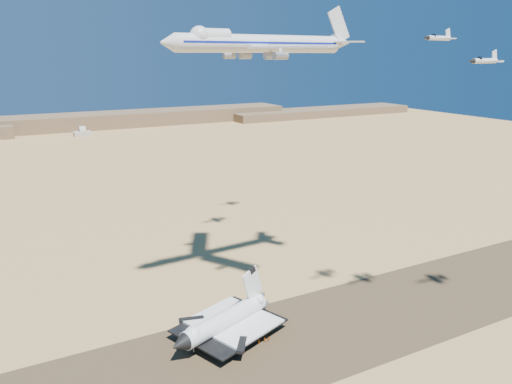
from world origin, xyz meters
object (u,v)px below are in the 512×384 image
crew_b (265,340)px  chase_jet_a (438,38)px  shuttle (224,322)px  crew_c (269,339)px  chase_jet_d (256,49)px  chase_jet_e (272,41)px  crew_a (259,341)px  chase_jet_b (484,61)px  carrier_747 (256,43)px

crew_b → chase_jet_a: (47.83, -17.25, 94.97)m
shuttle → crew_c: shuttle is taller
crew_b → crew_c: (1.32, -0.38, 0.00)m
chase_jet_d → chase_jet_e: 32.46m
shuttle → crew_b: size_ratio=26.76×
crew_a → crew_b: bearing=-103.3°
chase_jet_d → chase_jet_e: (21.71, 23.77, 4.16)m
chase_jet_e → chase_jet_a: bearing=-90.9°
chase_jet_b → chase_jet_e: 121.88m
crew_a → chase_jet_e: 149.05m
chase_jet_a → chase_jet_d: bearing=84.9°
chase_jet_d → carrier_747: bearing=-124.6°
chase_jet_d → chase_jet_b: bearing=-83.2°
crew_c → crew_a: bearing=57.8°
crew_c → chase_jet_b: bearing=-139.8°
crew_a → chase_jet_b: (61.23, -24.96, 88.43)m
shuttle → chase_jet_e: (68.02, 87.77, 91.86)m
chase_jet_a → chase_jet_b: chase_jet_a is taller
crew_a → chase_jet_d: chase_jet_d is taller
crew_b → chase_jet_a: bearing=-156.1°
shuttle → chase_jet_e: size_ratio=2.96×
chase_jet_d → chase_jet_e: size_ratio=1.12×
crew_c → shuttle: bearing=25.3°
shuttle → chase_jet_d: 118.03m
chase_jet_a → crew_b: bearing=147.5°
carrier_747 → chase_jet_a: bearing=-56.1°
chase_jet_e → chase_jet_d: bearing=-128.4°
chase_jet_d → crew_a: bearing=-124.1°
carrier_747 → chase_jet_a: (35.28, -46.54, 1.09)m
shuttle → chase_jet_a: chase_jet_a is taller
chase_jet_b → chase_jet_e: (-1.48, 121.60, 8.04)m
carrier_747 → chase_jet_d: (23.30, 43.54, -1.46)m
carrier_747 → chase_jet_d: 49.41m
shuttle → chase_jet_a: size_ratio=2.94×
carrier_747 → chase_jet_d: size_ratio=4.69×
crew_c → carrier_747: bearing=-47.5°
shuttle → chase_jet_b: 114.01m
crew_a → shuttle: bearing=28.5°
crew_c → chase_jet_a: (46.51, -16.87, 94.97)m
shuttle → carrier_747: 94.32m
carrier_747 → chase_jet_e: bearing=52.9°
crew_b → chase_jet_e: (57.56, 96.60, 96.60)m
carrier_747 → chase_jet_b: 71.68m
chase_jet_a → chase_jet_e: bearing=72.4°
crew_b → chase_jet_a: 107.73m
crew_a → crew_b: (2.19, 0.04, -0.13)m
shuttle → chase_jet_b: chase_jet_b is taller
crew_a → chase_jet_e: size_ratio=0.13×
chase_jet_a → chase_jet_b: size_ratio=0.91×
chase_jet_b → chase_jet_d: bearing=92.4°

